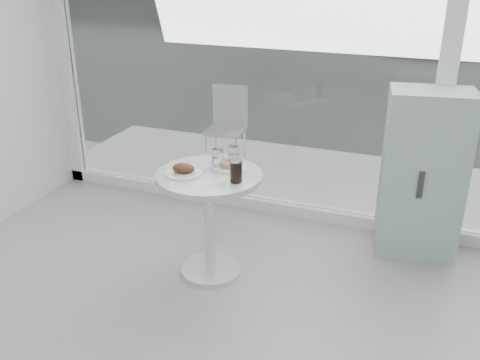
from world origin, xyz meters
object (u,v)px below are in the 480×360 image
at_px(water_tumbler_a, 218,160).
at_px(cola_glass, 236,171).
at_px(car_silver, 465,15).
at_px(patio_chair, 228,123).
at_px(car_white, 376,5).
at_px(plate_donut, 229,165).
at_px(mint_cabinet, 422,174).
at_px(water_tumbler_b, 234,156).
at_px(main_table, 210,203).
at_px(plate_fritter, 184,170).

relative_size(water_tumbler_a, cola_glass, 0.88).
height_order(car_silver, water_tumbler_a, car_silver).
xyz_separation_m(patio_chair, water_tumbler_a, (0.62, -1.69, 0.29)).
bearing_deg(car_white, plate_donut, 171.37).
distance_m(mint_cabinet, cola_glass, 1.46).
bearing_deg(plate_donut, water_tumbler_b, 89.41).
bearing_deg(main_table, water_tumbler_a, 83.59).
distance_m(mint_cabinet, car_silver, 10.48).
bearing_deg(plate_fritter, patio_chair, 103.64).
xyz_separation_m(water_tumbler_a, cola_glass, (0.21, -0.19, 0.01)).
xyz_separation_m(main_table, patio_chair, (-0.61, 1.81, -0.02)).
xyz_separation_m(main_table, car_silver, (1.64, 11.33, 0.15)).
xyz_separation_m(patio_chair, car_silver, (2.25, 9.52, 0.17)).
relative_size(water_tumbler_b, cola_glass, 0.85).
bearing_deg(water_tumbler_b, mint_cabinet, 26.65).
bearing_deg(plate_fritter, mint_cabinet, 31.74).
height_order(main_table, patio_chair, patio_chair).
xyz_separation_m(mint_cabinet, plate_donut, (-1.25, -0.71, 0.16)).
relative_size(mint_cabinet, plate_fritter, 5.08).
xyz_separation_m(patio_chair, car_white, (-0.09, 11.18, 0.18)).
bearing_deg(mint_cabinet, water_tumbler_a, -160.29).
height_order(mint_cabinet, car_silver, car_silver).
xyz_separation_m(main_table, mint_cabinet, (1.34, 0.85, 0.08)).
xyz_separation_m(main_table, plate_fritter, (-0.15, -0.07, 0.25)).
height_order(mint_cabinet, water_tumbler_b, mint_cabinet).
relative_size(car_white, plate_fritter, 16.90).
height_order(car_silver, plate_donut, car_silver).
height_order(car_white, water_tumbler_b, car_white).
xyz_separation_m(car_white, cola_glass, (0.92, -13.05, 0.13)).
relative_size(patio_chair, car_silver, 0.20).
relative_size(main_table, water_tumbler_b, 5.97).
relative_size(mint_cabinet, plate_donut, 5.26).
bearing_deg(mint_cabinet, cola_glass, -149.81).
bearing_deg(water_tumbler_a, plate_donut, 16.84).
bearing_deg(mint_cabinet, car_silver, 79.01).
height_order(water_tumbler_a, water_tumbler_b, water_tumbler_a).
height_order(patio_chair, water_tumbler_b, patio_chair).
distance_m(plate_donut, water_tumbler_a, 0.09).
distance_m(car_silver, plate_donut, 11.29).
bearing_deg(water_tumbler_a, plate_fritter, -131.64).
xyz_separation_m(car_white, plate_fritter, (0.54, -13.05, 0.08)).
relative_size(main_table, car_white, 0.18).
xyz_separation_m(car_white, plate_donut, (0.78, -12.84, 0.08)).
relative_size(patio_chair, car_white, 0.20).
bearing_deg(plate_fritter, cola_glass, 0.31).
height_order(plate_fritter, plate_donut, plate_fritter).
height_order(car_white, plate_donut, car_white).
distance_m(mint_cabinet, plate_fritter, 1.76).
xyz_separation_m(mint_cabinet, water_tumbler_b, (-1.25, -0.63, 0.20)).
distance_m(plate_fritter, cola_glass, 0.38).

